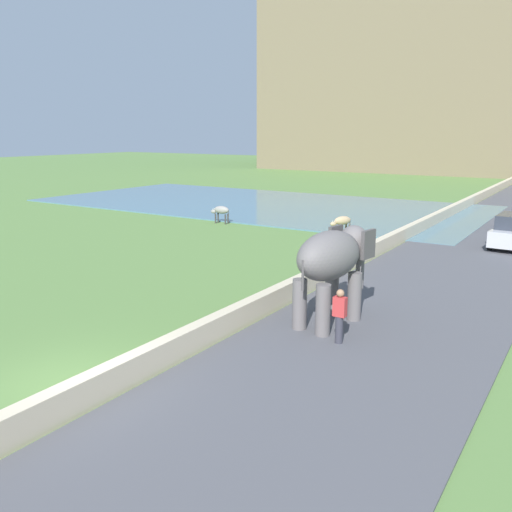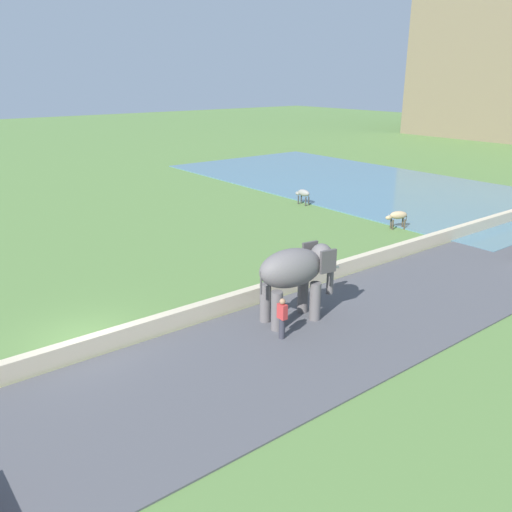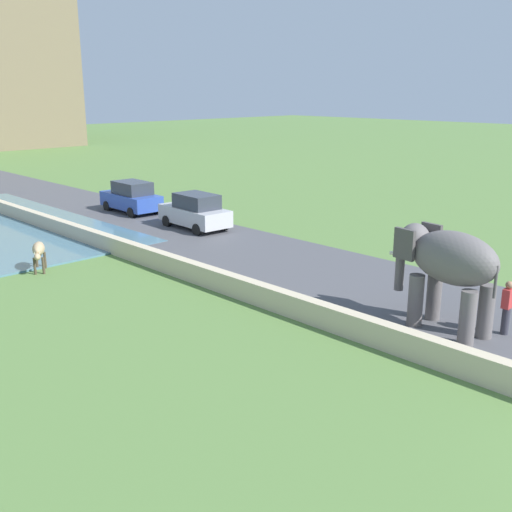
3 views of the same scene
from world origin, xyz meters
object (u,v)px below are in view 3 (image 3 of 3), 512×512
(person_beside_elephant, at_px, (507,307))
(car_blue, at_px, (131,197))
(elephant, at_px, (447,263))
(cow_tan, at_px, (39,251))
(car_silver, at_px, (195,212))

(person_beside_elephant, distance_m, car_blue, 22.50)
(elephant, relative_size, cow_tan, 2.60)
(person_beside_elephant, xyz_separation_m, car_blue, (2.20, 22.39, 0.03))
(cow_tan, bearing_deg, car_blue, 39.30)
(car_silver, xyz_separation_m, car_blue, (0.00, 5.71, 0.00))
(car_silver, relative_size, car_blue, 1.01)
(elephant, height_order, cow_tan, elephant)
(person_beside_elephant, bearing_deg, elephant, 122.15)
(car_silver, xyz_separation_m, cow_tan, (-8.83, -1.52, -0.06))
(person_beside_elephant, height_order, car_blue, car_blue)
(car_silver, bearing_deg, person_beside_elephant, -97.52)
(elephant, distance_m, car_silver, 15.59)
(elephant, relative_size, car_silver, 0.87)
(elephant, relative_size, car_blue, 0.88)
(person_beside_elephant, xyz_separation_m, car_silver, (2.20, 16.68, 0.03))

